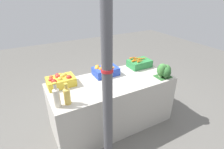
{
  "coord_description": "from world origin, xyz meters",
  "views": [
    {
      "loc": [
        -1.03,
        -1.89,
        1.92
      ],
      "look_at": [
        0.0,
        0.0,
        0.85
      ],
      "focal_mm": 28.0,
      "sensor_mm": 36.0,
      "label": 1
    }
  ],
  "objects": [
    {
      "name": "orange_crate",
      "position": [
        0.01,
        0.22,
        0.82
      ],
      "size": [
        0.36,
        0.25,
        0.15
      ],
      "color": "#2847B7",
      "rests_on": "market_table"
    },
    {
      "name": "juice_bottle_cloudy",
      "position": [
        -0.8,
        -0.23,
        0.87
      ],
      "size": [
        0.07,
        0.07,
        0.3
      ],
      "color": "beige",
      "rests_on": "market_table"
    },
    {
      "name": "juice_bottle_golden",
      "position": [
        -0.69,
        -0.23,
        0.86
      ],
      "size": [
        0.07,
        0.07,
        0.26
      ],
      "color": "gold",
      "rests_on": "market_table"
    },
    {
      "name": "broccoli_pile",
      "position": [
        0.71,
        -0.25,
        0.85
      ],
      "size": [
        0.23,
        0.21,
        0.2
      ],
      "color": "#2D602D",
      "rests_on": "market_table"
    },
    {
      "name": "market_table",
      "position": [
        0.0,
        0.0,
        0.37
      ],
      "size": [
        1.75,
        0.76,
        0.75
      ],
      "primitive_type": "cube",
      "color": "#B7B2A8",
      "rests_on": "ground_plane"
    },
    {
      "name": "carrot_crate",
      "position": [
        0.63,
        0.22,
        0.81
      ],
      "size": [
        0.36,
        0.25,
        0.16
      ],
      "color": "#2D8442",
      "rests_on": "market_table"
    },
    {
      "name": "support_pole",
      "position": [
        -0.39,
        -0.63,
        1.15
      ],
      "size": [
        0.11,
        0.11,
        2.29
      ],
      "color": "#4C4C51",
      "rests_on": "ground_plane"
    },
    {
      "name": "ground_plane",
      "position": [
        0.0,
        0.0,
        0.0
      ],
      "size": [
        10.0,
        10.0,
        0.0
      ],
      "primitive_type": "plane",
      "color": "#605E59"
    },
    {
      "name": "apple_crate",
      "position": [
        -0.66,
        0.22,
        0.82
      ],
      "size": [
        0.36,
        0.25,
        0.15
      ],
      "color": "gold",
      "rests_on": "market_table"
    }
  ]
}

